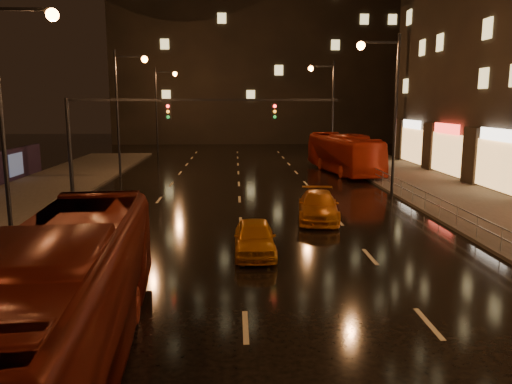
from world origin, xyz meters
TOP-DOWN VIEW (x-y plane):
  - ground at (0.00, 20.00)m, footprint 140.00×140.00m
  - building_distant at (4.00, 72.00)m, footprint 44.00×16.00m
  - traffic_signal at (-5.06, 20.00)m, footprint 15.31×0.32m
  - railing_right at (10.20, 18.00)m, footprint 0.05×56.00m
  - bus_red at (-4.11, 2.00)m, footprint 3.65×12.06m
  - bus_curb at (9.00, 33.69)m, footprint 4.42×12.20m
  - taxi_near at (0.50, 10.55)m, footprint 1.61×3.98m
  - taxi_far at (4.00, 16.35)m, footprint 2.60×5.13m

SIDE VIEW (x-z plane):
  - ground at x=0.00m, z-range 0.00..0.00m
  - taxi_near at x=0.50m, z-range 0.00..1.36m
  - taxi_far at x=4.00m, z-range 0.00..1.43m
  - railing_right at x=10.20m, z-range 0.40..1.40m
  - bus_red at x=-4.11m, z-range 0.00..3.31m
  - bus_curb at x=9.00m, z-range 0.00..3.32m
  - traffic_signal at x=-5.06m, z-range 1.64..7.84m
  - building_distant at x=4.00m, z-range 0.00..36.00m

